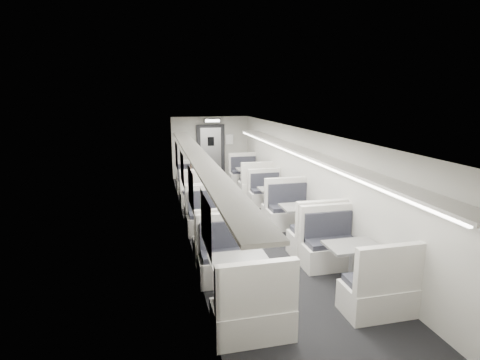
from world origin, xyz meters
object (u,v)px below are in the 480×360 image
booth_right_c (302,222)px  booth_left_d (239,281)px  booth_right_d (352,265)px  vestibule_door (211,152)px  booth_right_a (249,179)px  passenger (198,173)px  booth_right_b (273,200)px  booth_left_b (200,200)px  booth_left_c (214,229)px  booth_left_a (194,187)px  exit_sign (212,121)px

booth_right_c → booth_left_d: bearing=-130.8°
booth_right_d → vestibule_door: vestibule_door is taller
booth_right_a → passenger: size_ratio=1.25×
booth_right_b → passenger: (-1.90, 1.76, 0.49)m
booth_right_b → booth_right_d: bearing=-90.0°
booth_left_d → booth_right_c: booth_right_c is taller
booth_left_b → booth_left_c: size_ratio=0.94×
booth_right_a → passenger: passenger is taller
booth_left_b → booth_right_d: (2.00, -4.73, 0.04)m
booth_right_b → booth_right_d: (0.00, -4.27, 0.04)m
booth_right_a → booth_right_d: bearing=-90.0°
vestibule_door → booth_left_c: bearing=-98.4°
booth_left_a → booth_right_c: booth_right_c is taller
booth_right_c → passenger: size_ratio=1.34×
booth_right_d → exit_sign: size_ratio=3.57×
booth_right_d → booth_right_a: bearing=90.0°
passenger → vestibule_door: 3.24m
booth_left_c → booth_right_b: (2.00, 1.93, -0.02)m
booth_left_a → vestibule_door: size_ratio=0.95×
booth_left_a → booth_right_d: (2.00, -6.33, 0.04)m
booth_right_b → exit_sign: exit_sign is taller
booth_left_b → booth_right_b: booth_right_b is taller
booth_left_c → vestibule_door: vestibule_door is taller
booth_left_d → vestibule_door: bearing=83.8°
booth_left_b → booth_left_d: booth_left_d is taller
booth_right_d → exit_sign: 8.91m
booth_right_a → booth_right_b: 2.68m
booth_left_b → booth_right_b: size_ratio=0.99×
booth_left_c → exit_sign: size_ratio=3.43×
booth_left_d → booth_right_d: (2.00, 0.09, -0.00)m
booth_right_d → passenger: 6.34m
booth_left_b → booth_left_c: booth_left_c is taller
booth_left_b → booth_right_d: size_ratio=0.90×
booth_right_a → passenger: (-1.90, -0.91, 0.47)m
booth_right_a → booth_right_b: (0.00, -2.68, -0.02)m
booth_left_c → booth_right_c: bearing=-3.4°
booth_left_c → booth_right_c: booth_right_c is taller
booth_right_c → booth_left_c: bearing=176.6°
booth_left_a → booth_right_c: (2.00, -4.11, 0.05)m
booth_right_a → booth_right_d: booth_right_d is taller
booth_left_a → booth_left_b: size_ratio=1.00×
booth_right_b → vestibule_door: bearing=101.6°
booth_right_d → passenger: (-1.90, 6.04, 0.46)m
booth_right_a → passenger: bearing=-154.3°
booth_left_d → booth_left_b: bearing=90.0°
booth_right_c → exit_sign: (-1.00, 6.43, 1.87)m
booth_left_d → booth_right_a: booth_left_d is taller
booth_left_c → booth_right_a: same height
booth_left_c → exit_sign: exit_sign is taller
passenger → exit_sign: (0.90, 2.62, 1.43)m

